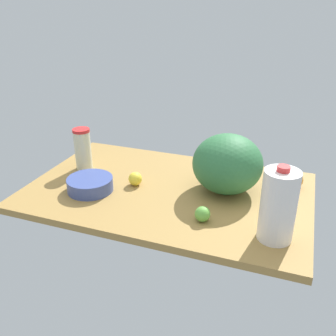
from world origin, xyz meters
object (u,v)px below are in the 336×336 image
Objects in this scene: mixing_bowl at (90,184)px; orange_far_back at (294,180)px; lime_by_jug at (202,214)px; tumbler_cup at (83,149)px; watermelon at (227,164)px; lemon_loose at (135,179)px; milk_jug at (278,206)px.

mixing_bowl is 2.60× the size of orange_far_back.
mixing_bowl and lime_by_jug have the same top height.
orange_far_back is (96.18, 14.27, -6.36)cm from tumbler_cup.
watermelon reaches higher than lemon_loose.
orange_far_back is (4.08, 41.27, -9.13)cm from milk_jug.
lime_by_jug is (51.62, -6.65, 0.05)cm from mixing_bowl.
lemon_loose reaches higher than lime_by_jug.
tumbler_cup reaches higher than lime_by_jug.
tumbler_cup is 97.44cm from orange_far_back.
milk_jug is 3.64× the size of orange_far_back.
orange_far_back is at bearing 25.19° from watermelon.
lime_by_jug is at bearing -96.53° from watermelon.
watermelon reaches higher than lime_by_jug.
orange_far_back is at bearing 8.44° from tumbler_cup.
lemon_loose is at bearing -161.82° from orange_far_back.
lemon_loose is at bearing 153.40° from lime_by_jug.
milk_jug is (92.10, -27.00, 2.77)cm from tumbler_cup.
lemon_loose is at bearing -13.56° from tumbler_cup.
mixing_bowl is at bearing -145.28° from lemon_loose.
milk_jug is 28.08cm from lime_by_jug.
lemon_loose is (-38.57, -8.79, -9.52)cm from watermelon.
orange_far_back is 1.29× the size of lime_by_jug.
milk_jug is at bearing -17.68° from lemon_loose.
milk_jug is 42.46cm from orange_far_back.
mixing_bowl is 24.46cm from tumbler_cup.
watermelon is 69.02cm from tumbler_cup.
mixing_bowl is (-54.66, -19.94, -9.66)cm from watermelon.
lemon_loose is at bearing 34.72° from mixing_bowl.
watermelon is 36.69cm from milk_jug.
milk_jug reaches higher than mixing_bowl.
orange_far_back is 69.25cm from lemon_loose.
watermelon is 1.07× the size of milk_jug.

